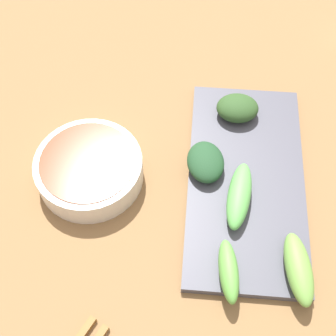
{
  "coord_description": "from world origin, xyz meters",
  "views": [
    {
      "loc": [
        -0.01,
        -0.35,
        0.56
      ],
      "look_at": [
        -0.04,
        -0.03,
        0.05
      ],
      "focal_mm": 50.03,
      "sensor_mm": 36.0,
      "label": 1
    }
  ],
  "objects": [
    {
      "name": "tabletop",
      "position": [
        0.0,
        0.0,
        0.01
      ],
      "size": [
        2.1,
        2.1,
        0.02
      ],
      "primitive_type": "cube",
      "color": "olive",
      "rests_on": "ground"
    },
    {
      "name": "sauce_bowl",
      "position": [
        -0.14,
        -0.03,
        0.04
      ],
      "size": [
        0.14,
        0.14,
        0.04
      ],
      "color": "silver",
      "rests_on": "tabletop"
    },
    {
      "name": "serving_plate",
      "position": [
        0.06,
        -0.02,
        0.03
      ],
      "size": [
        0.15,
        0.31,
        0.01
      ],
      "primitive_type": "cube",
      "color": "#484954",
      "rests_on": "tabletop"
    },
    {
      "name": "broccoli_leafy_0",
      "position": [
        0.01,
        -0.01,
        0.05
      ],
      "size": [
        0.06,
        0.07,
        0.03
      ],
      "primitive_type": "ellipsoid",
      "rotation": [
        0.0,
        0.0,
        0.17
      ],
      "color": "#214829",
      "rests_on": "serving_plate"
    },
    {
      "name": "broccoli_leafy_1",
      "position": [
        0.05,
        0.08,
        0.05
      ],
      "size": [
        0.06,
        0.05,
        0.03
      ],
      "primitive_type": "ellipsoid",
      "rotation": [
        0.0,
        0.0,
        0.05
      ],
      "color": "#2D4E24",
      "rests_on": "serving_plate"
    },
    {
      "name": "broccoli_stalk_2",
      "position": [
        0.04,
        -0.16,
        0.05
      ],
      "size": [
        0.03,
        0.08,
        0.03
      ],
      "primitive_type": "ellipsoid",
      "rotation": [
        0.0,
        0.0,
        0.13
      ],
      "color": "#60AD45",
      "rests_on": "serving_plate"
    },
    {
      "name": "broccoli_stalk_3",
      "position": [
        0.05,
        -0.06,
        0.05
      ],
      "size": [
        0.04,
        0.1,
        0.03
      ],
      "primitive_type": "ellipsoid",
      "rotation": [
        0.0,
        0.0,
        -0.14
      ],
      "color": "#5DB452",
      "rests_on": "serving_plate"
    },
    {
      "name": "broccoli_stalk_4",
      "position": [
        0.12,
        -0.15,
        0.05
      ],
      "size": [
        0.04,
        0.09,
        0.03
      ],
      "primitive_type": "ellipsoid",
      "rotation": [
        0.0,
        0.0,
        0.14
      ],
      "color": "#6BA144",
      "rests_on": "serving_plate"
    }
  ]
}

